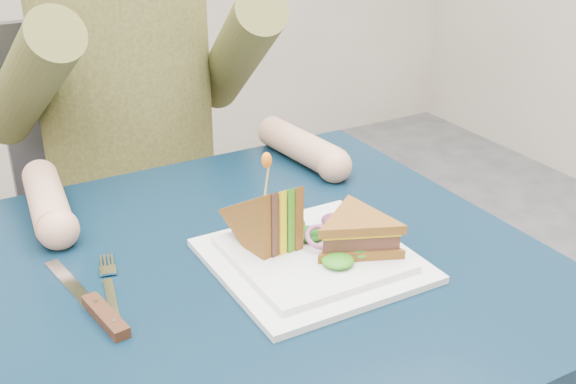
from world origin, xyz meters
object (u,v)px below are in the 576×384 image
diner (124,43)px  plate (312,258)px  table (262,308)px  sandwich_flat (357,233)px  chair (125,199)px  knife (98,309)px  fork (111,291)px  sandwich_upright (267,223)px

diner → plate: (0.06, -0.59, -0.18)m
table → plate: 0.11m
table → sandwich_flat: bearing=-31.6°
chair → knife: 0.74m
table → plate: plate is taller
plate → fork: (-0.26, 0.06, -0.01)m
sandwich_upright → fork: size_ratio=0.79×
chair → plate: chair is taller
sandwich_flat → fork: sandwich_flat is taller
plate → sandwich_flat: 0.07m
diner → sandwich_upright: size_ratio=5.30×
chair → knife: (-0.23, -0.68, 0.20)m
sandwich_flat → sandwich_upright: 0.12m
chair → plate: size_ratio=3.58×
chair → fork: size_ratio=5.22×
diner → table: bearing=-90.0°
diner → sandwich_flat: diner is taller
plate → knife: (-0.29, 0.03, -0.00)m
sandwich_upright → fork: 0.22m
sandwich_upright → diner: bearing=91.2°
diner → fork: bearing=-111.2°
diner → fork: 0.60m
plate → fork: bearing=166.2°
table → fork: bearing=174.2°
chair → knife: bearing=-108.8°
chair → sandwich_flat: chair is taller
sandwich_flat → knife: sandwich_flat is taller
sandwich_flat → sandwich_upright: sandwich_upright is taller
diner → fork: diner is taller
diner → sandwich_flat: (0.11, -0.62, -0.14)m
table → diner: 0.61m
sandwich_flat → fork: size_ratio=1.00×
plate → table: bearing=142.3°
diner → knife: size_ratio=3.37×
knife → fork: bearing=54.9°
diner → sandwich_upright: bearing=-88.8°
table → chair: 0.67m
plate → sandwich_flat: (0.05, -0.02, 0.04)m
table → sandwich_upright: 0.13m
sandwich_flat → knife: (-0.34, 0.05, -0.04)m
fork → knife: (-0.03, -0.04, 0.00)m
sandwich_flat → sandwich_upright: size_ratio=1.26×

